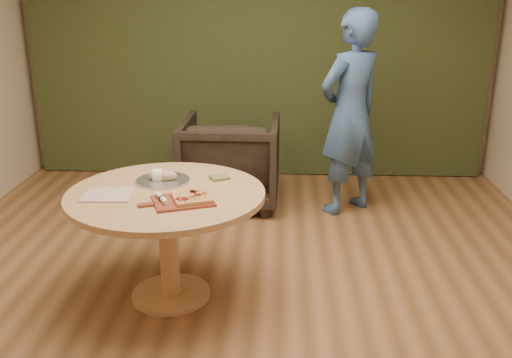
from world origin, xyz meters
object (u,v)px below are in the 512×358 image
Objects in this scene: pedestal_table at (167,212)px; cutlery_roll at (162,198)px; pizza_paddle at (181,201)px; serving_tray at (163,181)px; armchair at (231,157)px; person_standing at (350,114)px; bread_roll at (161,175)px; flatbread_pizza at (192,197)px.

cutlery_roll is at bearing -85.42° from pedestal_table.
pizza_paddle is 0.41m from serving_tray.
armchair is at bearing 78.98° from serving_tray.
pedestal_table is 0.25m from serving_tray.
pedestal_table is 0.69× the size of person_standing.
cutlery_roll is (0.02, -0.19, 0.17)m from pedestal_table.
bread_roll is at bearing 72.81° from cutlery_roll.
cutlery_roll is at bearing 16.18° from person_standing.
serving_tray is at bearing 96.27° from pizza_paddle.
pizza_paddle is 1.68× the size of flatbread_pizza.
cutlery_roll is 0.39m from bread_roll.
cutlery_roll is 2.25m from person_standing.
bread_roll is at bearing 108.93° from pedestal_table.
serving_tray is at bearing 125.11° from flatbread_pizza.
pizza_paddle is 2.18m from person_standing.
flatbread_pizza is 0.16× the size of person_standing.
armchair reaches higher than cutlery_roll.
pedestal_table is 6.85× the size of cutlery_roll.
person_standing reaches higher than cutlery_roll.
bread_roll reaches higher than pizza_paddle.
serving_tray is (-0.25, 0.36, -0.02)m from flatbread_pizza.
armchair reaches higher than serving_tray.
cutlery_roll reaches higher than pedestal_table.
person_standing reaches higher than armchair.
flatbread_pizza is at bearing 19.70° from person_standing.
person_standing is (1.14, 1.80, 0.13)m from flatbread_pizza.
bread_roll is (-0.06, 0.19, 0.18)m from pedestal_table.
flatbread_pizza is at bearing -20.99° from cutlery_roll.
pedestal_table is at bearing -71.07° from bread_roll.
cutlery_roll is 2.00m from armchair.
pedestal_table is 2.66× the size of pizza_paddle.
armchair is (0.12, 1.95, -0.30)m from pizza_paddle.
pedestal_table is at bearing 139.26° from flatbread_pizza.
bread_roll reaches higher than cutlery_roll.
cutlery_roll is at bearing -78.14° from bread_roll.
person_standing is at bearing 46.17° from serving_tray.
bread_roll reaches higher than serving_tray.
bread_roll reaches higher than pedestal_table.
cutlery_roll is at bearing -79.42° from serving_tray.
flatbread_pizza is 2.13m from person_standing.
person_standing reaches higher than pizza_paddle.
person_standing reaches higher than bread_roll.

